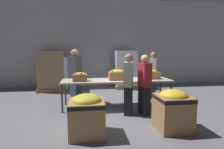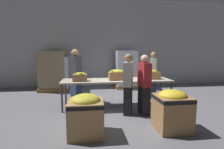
% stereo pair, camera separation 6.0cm
% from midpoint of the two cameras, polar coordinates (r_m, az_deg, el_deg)
% --- Properties ---
extents(ground_plane, '(30.00, 30.00, 0.00)m').
position_cam_midpoint_polar(ground_plane, '(5.21, 1.85, -10.26)').
color(ground_plane, slate).
extents(wall_back, '(16.00, 0.08, 4.00)m').
position_cam_midpoint_polar(wall_back, '(8.31, -1.86, 10.21)').
color(wall_back, '#A8A8AD').
rests_on(wall_back, ground_plane).
extents(sorting_table, '(3.11, 0.84, 0.79)m').
position_cam_midpoint_polar(sorting_table, '(5.03, 1.88, -2.21)').
color(sorting_table, '#B2A893').
rests_on(sorting_table, ground_plane).
extents(banana_box_0, '(0.38, 0.30, 0.25)m').
position_cam_midpoint_polar(banana_box_0, '(4.85, -10.09, -0.69)').
color(banana_box_0, olive).
rests_on(banana_box_0, sorting_table).
extents(banana_box_1, '(0.48, 0.33, 0.30)m').
position_cam_midpoint_polar(banana_box_1, '(4.98, 2.01, -0.02)').
color(banana_box_1, olive).
rests_on(banana_box_1, sorting_table).
extents(banana_box_2, '(0.38, 0.32, 0.27)m').
position_cam_midpoint_polar(banana_box_2, '(5.31, 13.46, 0.03)').
color(banana_box_2, '#A37A4C').
rests_on(banana_box_2, sorting_table).
extents(volunteer_0, '(0.37, 0.47, 1.58)m').
position_cam_midpoint_polar(volunteer_0, '(6.05, 13.58, -0.36)').
color(volunteer_0, '#2D3856').
rests_on(volunteer_0, ground_plane).
extents(volunteer_1, '(0.43, 0.50, 1.67)m').
position_cam_midpoint_polar(volunteer_1, '(5.70, -11.53, -0.35)').
color(volunteer_1, '#2D3856').
rests_on(volunteer_1, ground_plane).
extents(volunteer_2, '(0.25, 0.43, 1.51)m').
position_cam_midpoint_polar(volunteer_2, '(4.46, 10.82, -3.44)').
color(volunteer_2, black).
rests_on(volunteer_2, ground_plane).
extents(volunteer_3, '(0.33, 0.45, 1.53)m').
position_cam_midpoint_polar(volunteer_3, '(4.39, 5.69, -3.33)').
color(volunteer_3, black).
rests_on(volunteer_3, ground_plane).
extents(donation_bin_0, '(0.65, 0.65, 0.79)m').
position_cam_midpoint_polar(donation_bin_0, '(3.41, -8.06, -12.47)').
color(donation_bin_0, '#A37A4C').
rests_on(donation_bin_0, ground_plane).
extents(donation_bin_1, '(0.64, 0.64, 0.83)m').
position_cam_midpoint_polar(donation_bin_1, '(3.78, 19.43, -10.52)').
color(donation_bin_1, olive).
rests_on(donation_bin_1, ground_plane).
extents(pallet_stack_0, '(1.11, 1.11, 1.38)m').
position_cam_midpoint_polar(pallet_stack_0, '(7.69, -17.37, 0.27)').
color(pallet_stack_0, olive).
rests_on(pallet_stack_0, ground_plane).
extents(pallet_stack_1, '(1.12, 1.12, 1.62)m').
position_cam_midpoint_polar(pallet_stack_1, '(7.67, -18.33, 1.11)').
color(pallet_stack_1, olive).
rests_on(pallet_stack_1, ground_plane).
extents(pallet_stack_2, '(0.97, 0.97, 1.64)m').
position_cam_midpoint_polar(pallet_stack_2, '(7.82, 4.73, 1.65)').
color(pallet_stack_2, olive).
rests_on(pallet_stack_2, ground_plane).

